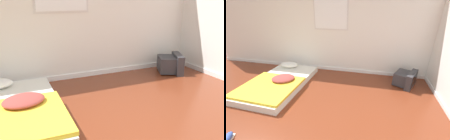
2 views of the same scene
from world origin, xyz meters
TOP-DOWN VIEW (x-y plane):
  - wall_back at (0.00, 2.80)m, footprint 7.73×0.08m
  - mattress_bed at (-0.96, 1.56)m, footprint 1.25×2.06m
  - crt_tv at (2.07, 2.30)m, footprint 0.62×0.66m

SIDE VIEW (x-z plane):
  - mattress_bed at x=-0.96m, z-range -0.04..0.25m
  - crt_tv at x=2.07m, z-range -0.01..0.37m
  - wall_back at x=0.00m, z-range -0.01..2.59m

